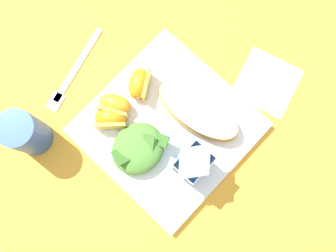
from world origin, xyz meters
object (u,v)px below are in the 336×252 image
paper_napkin (267,82)px  drinking_blue_cup (26,133)px  green_salad_pile (138,148)px  orange_wedge_rear (111,118)px  orange_wedge_middle (115,105)px  white_plate (168,128)px  orange_wedge_front (139,84)px  metal_fork (71,75)px  cheesy_pizza_bread (198,111)px  milk_carton (193,163)px

paper_napkin → drinking_blue_cup: size_ratio=1.01×
green_salad_pile → orange_wedge_rear: bearing=-94.0°
green_salad_pile → orange_wedge_middle: (-0.03, -0.09, -0.00)m
white_plate → orange_wedge_front: (-0.02, -0.09, 0.03)m
orange_wedge_rear → metal_fork: size_ratio=0.36×
orange_wedge_middle → drinking_blue_cup: bearing=-26.7°
orange_wedge_rear → drinking_blue_cup: (0.12, -0.09, 0.02)m
orange_wedge_middle → drinking_blue_cup: drinking_blue_cup is taller
metal_fork → drinking_blue_cup: size_ratio=1.71×
orange_wedge_front → paper_napkin: size_ratio=0.64×
white_plate → green_salad_pile: 0.07m
orange_wedge_front → orange_wedge_middle: size_ratio=1.00×
paper_napkin → metal_fork: bearing=-48.8°
orange_wedge_front → paper_napkin: orange_wedge_front is taller
orange_wedge_front → orange_wedge_rear: same height
orange_wedge_front → white_plate: bearing=77.5°
cheesy_pizza_bread → milk_carton: (0.08, 0.06, 0.04)m
white_plate → cheesy_pizza_bread: (-0.06, 0.02, 0.03)m
white_plate → green_salad_pile: bearing=-8.0°
green_salad_pile → milk_carton: size_ratio=0.94×
white_plate → drinking_blue_cup: size_ratio=2.57×
metal_fork → drinking_blue_cup: drinking_blue_cup is taller
orange_wedge_middle → paper_napkin: orange_wedge_middle is taller
green_salad_pile → milk_carton: (-0.04, 0.09, 0.04)m
green_salad_pile → orange_wedge_rear: size_ratio=1.52×
white_plate → drinking_blue_cup: (0.19, -0.17, 0.05)m
orange_wedge_middle → metal_fork: orange_wedge_middle is taller
milk_carton → white_plate: bearing=-106.4°
milk_carton → orange_wedge_rear: size_ratio=1.62×
cheesy_pizza_bread → paper_napkin: cheesy_pizza_bread is taller
drinking_blue_cup → cheesy_pizza_bread: bearing=141.7°
orange_wedge_rear → paper_napkin: 0.31m
milk_carton → orange_wedge_front: (-0.04, -0.17, -0.04)m
white_plate → drinking_blue_cup: bearing=-42.6°
orange_wedge_front → metal_fork: size_ratio=0.38×
orange_wedge_middle → drinking_blue_cup: size_ratio=0.64×
orange_wedge_middle → metal_fork: (0.01, -0.11, -0.03)m
green_salad_pile → metal_fork: green_salad_pile is taller
milk_carton → drinking_blue_cup: bearing=-57.3°
cheesy_pizza_bread → orange_wedge_middle: (0.10, -0.12, 0.00)m
cheesy_pizza_bread → paper_napkin: 0.16m
cheesy_pizza_bread → drinking_blue_cup: size_ratio=1.64×
orange_wedge_rear → metal_fork: (-0.01, -0.13, -0.03)m
metal_fork → green_salad_pile: bearing=85.7°
orange_wedge_middle → green_salad_pile: bearing=71.9°
orange_wedge_rear → metal_fork: orange_wedge_rear is taller
green_salad_pile → orange_wedge_rear: 0.08m
metal_fork → white_plate: bearing=104.2°
metal_fork → orange_wedge_front: bearing=122.1°
paper_napkin → orange_wedge_middle: bearing=-36.3°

